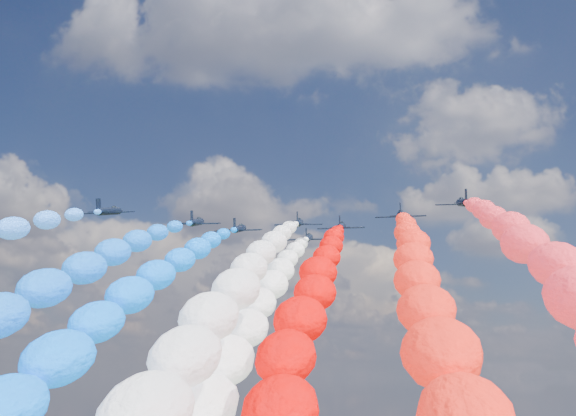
# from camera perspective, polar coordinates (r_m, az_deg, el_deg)

# --- Properties ---
(jet_0) EXTENTS (9.95, 13.28, 5.73)m
(jet_0) POSITION_cam_1_polar(r_m,az_deg,el_deg) (134.90, -14.05, -0.25)
(jet_0) COLOR black
(jet_1) EXTENTS (10.06, 13.36, 5.73)m
(jet_1) POSITION_cam_1_polar(r_m,az_deg,el_deg) (141.24, -7.29, -1.13)
(jet_1) COLOR black
(trail_1) EXTENTS (6.88, 127.98, 54.57)m
(trail_1) POSITION_cam_1_polar(r_m,az_deg,el_deg) (76.65, -20.49, -9.16)
(trail_1) COLOR blue
(jet_2) EXTENTS (9.43, 12.91, 5.73)m
(jet_2) POSITION_cam_1_polar(r_m,az_deg,el_deg) (146.69, -3.91, -1.66)
(jet_2) COLOR black
(trail_2) EXTENTS (6.88, 127.98, 54.57)m
(trail_2) POSITION_cam_1_polar(r_m,az_deg,el_deg) (80.47, -13.55, -9.78)
(trail_2) COLOR #0468FF
(jet_3) EXTENTS (10.12, 13.40, 5.73)m
(jet_3) POSITION_cam_1_polar(r_m,az_deg,el_deg) (140.85, 0.85, -1.20)
(jet_3) COLOR black
(trail_3) EXTENTS (6.88, 127.98, 54.57)m
(trail_3) POSITION_cam_1_polar(r_m,az_deg,el_deg) (72.96, -5.18, -9.76)
(trail_3) COLOR silver
(jet_4) EXTENTS (9.52, 12.97, 5.73)m
(jet_4) POSITION_cam_1_polar(r_m,az_deg,el_deg) (156.08, 1.62, -2.40)
(jet_4) COLOR black
(trail_4) EXTENTS (6.88, 127.98, 54.57)m
(trail_4) POSITION_cam_1_polar(r_m,az_deg,el_deg) (88.24, -2.75, -10.41)
(trail_4) COLOR white
(jet_5) EXTENTS (9.52, 12.97, 5.73)m
(jet_5) POSITION_cam_1_polar(r_m,az_deg,el_deg) (144.51, 4.27, -1.47)
(jet_5) COLOR black
(trail_5) EXTENTS (6.88, 127.98, 54.57)m
(trail_5) POSITION_cam_1_polar(r_m,az_deg,el_deg) (76.04, 1.65, -9.95)
(trail_5) COLOR #DB0302
(jet_6) EXTENTS (9.79, 13.17, 5.73)m
(jet_6) POSITION_cam_1_polar(r_m,az_deg,el_deg) (135.54, 8.94, -0.55)
(jet_6) COLOR black
(trail_6) EXTENTS (6.88, 127.98, 54.57)m
(trail_6) POSITION_cam_1_polar(r_m,az_deg,el_deg) (66.75, 10.91, -9.25)
(trail_6) COLOR #FC2013
(jet_7) EXTENTS (9.54, 12.99, 5.73)m
(jet_7) POSITION_cam_1_polar(r_m,az_deg,el_deg) (128.07, 13.73, 0.42)
(jet_7) COLOR black
(trail_7) EXTENTS (6.88, 127.98, 54.57)m
(trail_7) POSITION_cam_1_polar(r_m,az_deg,el_deg) (59.97, 21.56, -8.13)
(trail_7) COLOR #F32B37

